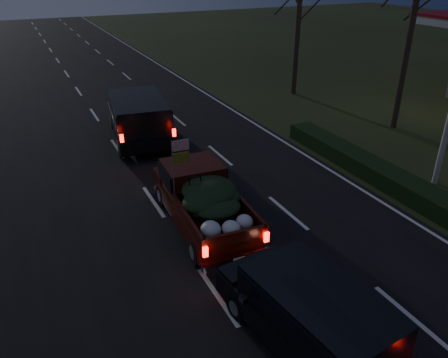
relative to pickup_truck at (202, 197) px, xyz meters
name	(u,v)px	position (x,y,z in m)	size (l,w,h in m)	color
ground	(217,297)	(-0.95, -3.09, -0.93)	(120.00, 120.00, 0.00)	black
road_asphalt	(217,296)	(-0.95, -3.09, -0.92)	(14.00, 120.00, 0.02)	black
hedge_row	(379,173)	(6.85, -0.09, -0.63)	(1.00, 10.00, 0.60)	black
pickup_truck	(202,197)	(0.00, 0.00, 0.00)	(2.09, 4.85, 2.49)	#3C0F08
lead_suv	(139,115)	(0.25, 7.53, 0.23)	(2.93, 5.60, 1.54)	black
rear_suv	(314,313)	(0.13, -5.28, -0.01)	(2.33, 4.43, 1.22)	black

